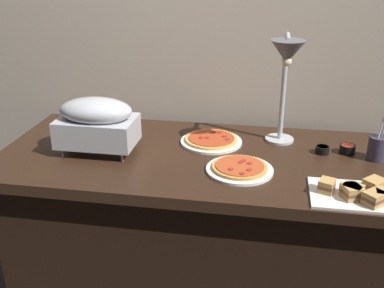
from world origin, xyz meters
TOP-DOWN VIEW (x-y plane):
  - ground_plane at (0.00, 0.00)m, footprint 8.00×8.00m
  - back_wall at (0.00, 0.50)m, footprint 4.40×0.04m
  - buffet_table at (0.00, 0.00)m, footprint 1.90×0.84m
  - chafing_dish at (-0.49, -0.04)m, footprint 0.35×0.22m
  - heat_lamp at (0.34, 0.11)m, footprint 0.15×0.30m
  - pizza_plate_front at (0.17, -0.14)m, footprint 0.29×0.29m
  - pizza_plate_center at (0.01, 0.15)m, footprint 0.30×0.30m
  - sandwich_platter at (0.63, -0.30)m, footprint 0.32×0.24m
  - sauce_cup_near at (0.53, 0.11)m, footprint 0.06×0.06m
  - sauce_cup_far at (0.65, 0.13)m, footprint 0.07×0.07m
  - utensil_holder at (0.77, 0.08)m, footprint 0.08×0.08m

SIDE VIEW (x-z plane):
  - ground_plane at x=0.00m, z-range 0.00..0.00m
  - buffet_table at x=0.00m, z-range 0.01..0.77m
  - pizza_plate_front at x=0.17m, z-range 0.76..0.79m
  - pizza_plate_center at x=0.01m, z-range 0.76..0.79m
  - sauce_cup_near at x=0.53m, z-range 0.76..0.80m
  - sauce_cup_far at x=0.65m, z-range 0.76..0.80m
  - sandwich_platter at x=0.63m, z-range 0.75..0.81m
  - utensil_holder at x=0.77m, z-range 0.71..0.93m
  - chafing_dish at x=-0.49m, z-range 0.78..1.04m
  - heat_lamp at x=0.34m, z-range 0.91..1.44m
  - back_wall at x=0.00m, z-range 0.00..2.40m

